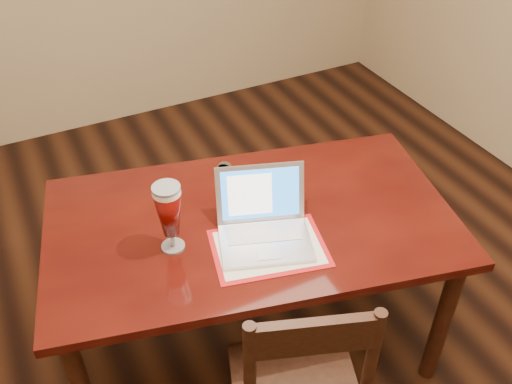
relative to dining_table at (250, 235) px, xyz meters
name	(u,v)px	position (x,y,z in m)	size (l,w,h in m)	color
ground	(269,346)	(0.06, -0.08, -0.71)	(5.00, 5.00, 0.00)	black
dining_table	(250,235)	(0.00, 0.00, 0.00)	(1.87, 1.31, 1.10)	#430E09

